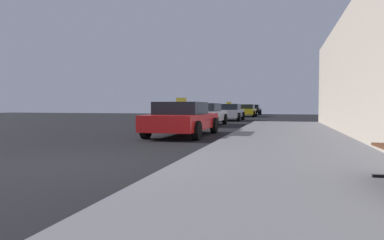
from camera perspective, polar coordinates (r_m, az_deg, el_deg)
ground_plane at (r=6.88m, az=-18.78°, el=-7.16°), size 80.00×80.00×0.00m
sidewalk at (r=5.70m, az=17.07°, el=-8.35°), size 4.00×32.00×0.15m
car_red at (r=12.49m, az=-1.60°, el=0.23°), size 2.03×4.45×1.43m
car_white at (r=19.21m, az=2.18°, el=1.01°), size 2.05×4.48×1.27m
car_silver at (r=25.66m, az=6.36°, el=1.36°), size 2.00×4.22×1.43m
car_yellow at (r=34.67m, az=9.23°, el=1.62°), size 2.00×4.44×1.27m
car_black at (r=42.29m, az=10.34°, el=1.76°), size 1.94×4.05×1.27m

